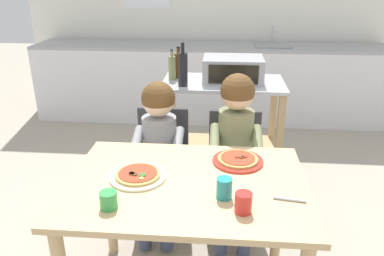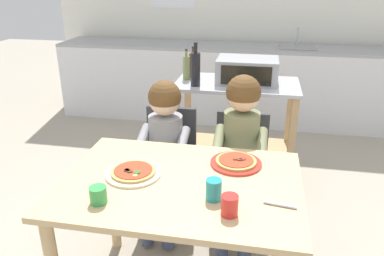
# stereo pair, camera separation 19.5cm
# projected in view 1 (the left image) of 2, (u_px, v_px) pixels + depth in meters

# --- Properties ---
(ground_plane) EXTENTS (12.69, 12.69, 0.00)m
(ground_plane) POSITION_uv_depth(u_px,v_px,m) (201.00, 181.00, 3.25)
(ground_plane) COLOR #A89E8C
(back_wall_tiled) EXTENTS (4.53, 0.13, 2.70)m
(back_wall_tiled) POSITION_uv_depth(u_px,v_px,m) (212.00, 0.00, 4.54)
(back_wall_tiled) COLOR white
(back_wall_tiled) RESTS_ON ground
(kitchen_counter) EXTENTS (4.07, 0.60, 1.08)m
(kitchen_counter) POSITION_uv_depth(u_px,v_px,m) (209.00, 82.00, 4.51)
(kitchen_counter) COLOR silver
(kitchen_counter) RESTS_ON ground
(kitchen_island_cart) EXTENTS (0.95, 0.53, 0.87)m
(kitchen_island_cart) POSITION_uv_depth(u_px,v_px,m) (222.00, 117.00, 3.08)
(kitchen_island_cart) COLOR #B7BABF
(kitchen_island_cart) RESTS_ON ground
(toaster_oven) EXTENTS (0.46, 0.34, 0.19)m
(toaster_oven) POSITION_uv_depth(u_px,v_px,m) (233.00, 69.00, 2.95)
(toaster_oven) COLOR #999BA0
(toaster_oven) RESTS_ON kitchen_island_cart
(bottle_tall_green_wine) EXTENTS (0.07, 0.07, 0.25)m
(bottle_tall_green_wine) POSITION_uv_depth(u_px,v_px,m) (179.00, 65.00, 3.05)
(bottle_tall_green_wine) COLOR #4C2D14
(bottle_tall_green_wine) RESTS_ON kitchen_island_cart
(bottle_clear_vinegar) EXTENTS (0.07, 0.07, 0.32)m
(bottle_clear_vinegar) POSITION_uv_depth(u_px,v_px,m) (183.00, 69.00, 2.81)
(bottle_clear_vinegar) COLOR black
(bottle_clear_vinegar) RESTS_ON kitchen_island_cart
(bottle_dark_olive_oil) EXTENTS (0.06, 0.06, 0.24)m
(bottle_dark_olive_oil) POSITION_uv_depth(u_px,v_px,m) (172.00, 68.00, 2.98)
(bottle_dark_olive_oil) COLOR olive
(bottle_dark_olive_oil) RESTS_ON kitchen_island_cart
(dining_table) EXTENTS (1.14, 0.81, 0.74)m
(dining_table) POSITION_uv_depth(u_px,v_px,m) (187.00, 202.00, 1.84)
(dining_table) COLOR tan
(dining_table) RESTS_ON ground
(dining_chair_left) EXTENTS (0.36, 0.36, 0.81)m
(dining_chair_left) POSITION_uv_depth(u_px,v_px,m) (162.00, 160.00, 2.57)
(dining_chair_left) COLOR #333338
(dining_chair_left) RESTS_ON ground
(dining_chair_right) EXTENTS (0.36, 0.36, 0.81)m
(dining_chair_right) POSITION_uv_depth(u_px,v_px,m) (234.00, 164.00, 2.52)
(dining_chair_right) COLOR #333338
(dining_chair_right) RESTS_ON ground
(child_in_grey_shirt) EXTENTS (0.32, 0.42, 1.03)m
(child_in_grey_shirt) POSITION_uv_depth(u_px,v_px,m) (158.00, 140.00, 2.38)
(child_in_grey_shirt) COLOR #424C6B
(child_in_grey_shirt) RESTS_ON ground
(child_in_olive_shirt) EXTENTS (0.32, 0.42, 1.09)m
(child_in_olive_shirt) POSITION_uv_depth(u_px,v_px,m) (236.00, 139.00, 2.32)
(child_in_olive_shirt) COLOR #424C6B
(child_in_olive_shirt) RESTS_ON ground
(pizza_plate_cream) EXTENTS (0.27, 0.27, 0.03)m
(pizza_plate_cream) POSITION_uv_depth(u_px,v_px,m) (138.00, 175.00, 1.83)
(pizza_plate_cream) COLOR beige
(pizza_plate_cream) RESTS_ON dining_table
(pizza_plate_red_rimmed) EXTENTS (0.27, 0.27, 0.03)m
(pizza_plate_red_rimmed) POSITION_uv_depth(u_px,v_px,m) (238.00, 160.00, 1.98)
(pizza_plate_red_rimmed) COLOR red
(pizza_plate_red_rimmed) RESTS_ON dining_table
(drinking_cup_teal) EXTENTS (0.07, 0.07, 0.10)m
(drinking_cup_teal) POSITION_uv_depth(u_px,v_px,m) (224.00, 188.00, 1.65)
(drinking_cup_teal) COLOR teal
(drinking_cup_teal) RESTS_ON dining_table
(drinking_cup_red) EXTENTS (0.07, 0.07, 0.09)m
(drinking_cup_red) POSITION_uv_depth(u_px,v_px,m) (243.00, 203.00, 1.55)
(drinking_cup_red) COLOR red
(drinking_cup_red) RESTS_ON dining_table
(drinking_cup_green) EXTENTS (0.08, 0.08, 0.08)m
(drinking_cup_green) POSITION_uv_depth(u_px,v_px,m) (109.00, 200.00, 1.58)
(drinking_cup_green) COLOR green
(drinking_cup_green) RESTS_ON dining_table
(serving_spoon) EXTENTS (0.14, 0.03, 0.01)m
(serving_spoon) POSITION_uv_depth(u_px,v_px,m) (290.00, 200.00, 1.64)
(serving_spoon) COLOR #B7BABF
(serving_spoon) RESTS_ON dining_table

